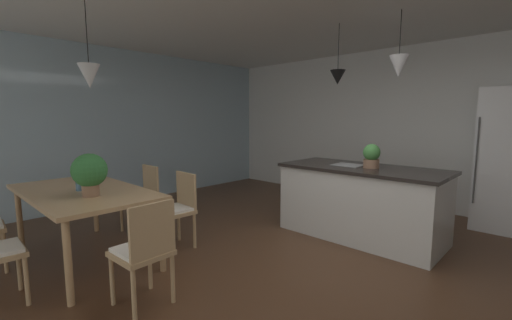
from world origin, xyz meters
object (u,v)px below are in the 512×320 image
dining_table (83,196)px  vase_on_dining_table (80,183)px  kitchen_island (361,201)px  refrigerator (507,160)px  potted_plant_on_table (90,172)px  chair_far_left (142,196)px  potted_plant_on_island (372,156)px  chair_far_right (177,207)px  chair_kitchen_end (145,249)px

dining_table → vase_on_dining_table: 0.15m
kitchen_island → vase_on_dining_table: vase_on_dining_table is taller
refrigerator → potted_plant_on_table: bearing=-122.5°
kitchen_island → refrigerator: bearing=50.9°
potted_plant_on_table → kitchen_island: bearing=61.9°
chair_far_left → potted_plant_on_island: (2.34, 1.81, 0.58)m
chair_far_right → dining_table: bearing=-115.6°
potted_plant_on_table → vase_on_dining_table: (-0.34, 0.02, -0.16)m
chair_far_right → refrigerator: (2.67, 3.38, 0.48)m
dining_table → chair_far_right: 0.99m
chair_far_left → chair_far_right: same height
kitchen_island → potted_plant_on_table: potted_plant_on_table is taller
chair_far_right → refrigerator: refrigerator is taller
dining_table → vase_on_dining_table: (0.02, -0.02, 0.15)m
vase_on_dining_table → refrigerator: bearing=54.3°
refrigerator → dining_table: bearing=-126.0°
chair_far_right → kitchen_island: (1.39, 1.81, -0.01)m
chair_kitchen_end → refrigerator: refrigerator is taller
chair_far_left → vase_on_dining_table: size_ratio=5.53×
potted_plant_on_table → chair_far_left: bearing=130.2°
chair_far_right → kitchen_island: bearing=52.4°
chair_far_right → vase_on_dining_table: 1.04m
vase_on_dining_table → chair_far_right: bearing=66.0°
chair_far_right → potted_plant_on_table: (-0.06, -0.91, 0.52)m
dining_table → chair_far_left: 0.99m
dining_table → potted_plant_on_island: size_ratio=6.28×
potted_plant_on_island → potted_plant_on_table: size_ratio=0.71×
dining_table → chair_far_right: size_ratio=2.12×
refrigerator → potted_plant_on_island: refrigerator is taller
chair_kitchen_end → vase_on_dining_table: bearing=-178.8°
dining_table → potted_plant_on_table: potted_plant_on_table is taller
kitchen_island → potted_plant_on_table: bearing=-118.1°
chair_far_right → potted_plant_on_table: size_ratio=2.10×
chair_far_right → potted_plant_on_table: bearing=-93.8°
kitchen_island → vase_on_dining_table: bearing=-123.5°
kitchen_island → chair_far_left: bearing=-140.9°
potted_plant_on_island → kitchen_island: bearing=180.0°
dining_table → potted_plant_on_island: 3.31m
chair_far_left → kitchen_island: size_ratio=0.44×
dining_table → chair_kitchen_end: 1.31m
kitchen_island → refrigerator: size_ratio=1.04×
potted_plant_on_table → vase_on_dining_table: 0.37m
dining_table → vase_on_dining_table: bearing=-49.8°
dining_table → refrigerator: size_ratio=0.97×
dining_table → chair_far_right: (0.42, 0.87, -0.22)m
chair_kitchen_end → kitchen_island: (0.52, 2.67, -0.01)m
chair_far_right → potted_plant_on_island: potted_plant_on_island is taller
refrigerator → chair_far_left: bearing=-136.0°
kitchen_island → potted_plant_on_island: size_ratio=6.74×
chair_far_left → dining_table: bearing=-64.5°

